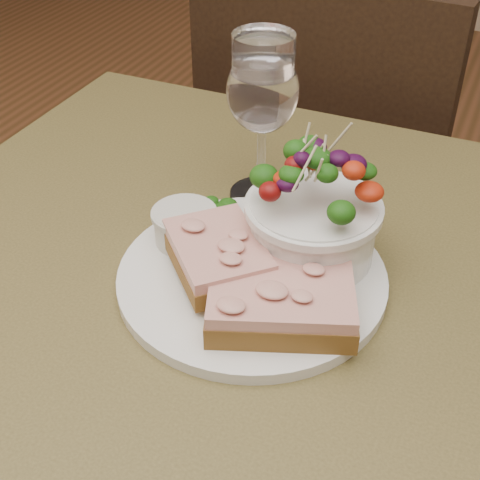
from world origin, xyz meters
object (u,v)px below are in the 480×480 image
at_px(ramekin, 185,225).
at_px(salad_bowl, 314,205).
at_px(wine_glass, 263,96).
at_px(chair_far, 333,254).
at_px(cafe_table, 238,372).
at_px(sandwich_front, 281,299).
at_px(dinner_plate, 252,277).
at_px(sandwich_back, 218,254).

height_order(ramekin, salad_bowl, salad_bowl).
bearing_deg(wine_glass, chair_far, 93.16).
bearing_deg(chair_far, salad_bowl, 105.74).
relative_size(cafe_table, chair_far, 0.89).
distance_m(ramekin, salad_bowl, 0.13).
bearing_deg(sandwich_front, chair_far, 79.46).
bearing_deg(sandwich_front, cafe_table, 142.67).
relative_size(cafe_table, dinner_plate, 3.09).
xyz_separation_m(sandwich_front, sandwich_back, (-0.07, 0.03, 0.01)).
bearing_deg(sandwich_front, salad_bowl, 71.45).
height_order(dinner_plate, salad_bowl, salad_bowl).
distance_m(cafe_table, salad_bowl, 0.19).
relative_size(sandwich_back, wine_glass, 0.75).
bearing_deg(dinner_plate, sandwich_front, -43.28).
height_order(sandwich_front, wine_glass, wine_glass).
bearing_deg(sandwich_back, chair_far, 139.97).
distance_m(cafe_table, sandwich_front, 0.14).
bearing_deg(dinner_plate, wine_glass, 109.16).
distance_m(chair_far, wine_glass, 0.76).
bearing_deg(wine_glass, cafe_table, -74.47).
bearing_deg(ramekin, chair_far, 89.60).
bearing_deg(sandwich_front, sandwich_back, 138.49).
bearing_deg(cafe_table, wine_glass, 105.53).
bearing_deg(salad_bowl, sandwich_back, -138.06).
height_order(sandwich_back, salad_bowl, salad_bowl).
xyz_separation_m(chair_far, sandwich_back, (0.05, -0.65, 0.49)).
distance_m(sandwich_back, wine_glass, 0.18).
xyz_separation_m(chair_far, sandwich_front, (0.12, -0.68, 0.49)).
bearing_deg(ramekin, sandwich_front, -26.07).
distance_m(sandwich_back, salad_bowl, 0.10).
height_order(sandwich_back, ramekin, sandwich_back).
xyz_separation_m(dinner_plate, ramekin, (-0.08, 0.02, 0.03)).
distance_m(chair_far, ramekin, 0.79).
bearing_deg(chair_far, ramekin, 93.93).
xyz_separation_m(dinner_plate, salad_bowl, (0.04, 0.05, 0.07)).
relative_size(sandwich_back, ramekin, 2.16).
bearing_deg(cafe_table, dinner_plate, 85.86).
bearing_deg(cafe_table, salad_bowl, 60.52).
xyz_separation_m(chair_far, dinner_plate, (0.08, -0.64, 0.46)).
xyz_separation_m(chair_far, ramekin, (-0.00, -0.62, 0.49)).
bearing_deg(salad_bowl, chair_far, 101.41).
height_order(cafe_table, salad_bowl, salad_bowl).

